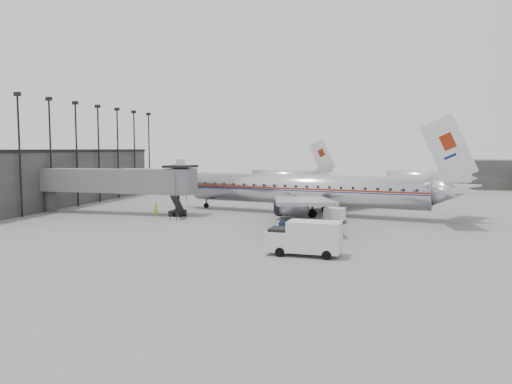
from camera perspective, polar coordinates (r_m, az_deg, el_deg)
ground at (r=57.23m, az=-1.67°, el=-3.49°), size 160.00×160.00×0.00m
terminal at (r=81.07m, az=-23.58°, el=1.44°), size 12.00×46.00×8.00m
apron_line at (r=62.35m, az=2.44°, el=-2.78°), size 60.00×0.15×0.01m
jet_bridge at (r=66.36m, az=-14.87°, el=1.15°), size 21.00×6.20×7.10m
floodlight_masts at (r=79.75m, az=-18.64°, el=4.68°), size 0.90×42.25×15.25m
distant_aircraft_near at (r=98.22m, az=3.69°, el=1.66°), size 16.39×3.20×10.26m
distant_aircraft_mid at (r=101.27m, az=18.74°, el=1.50°), size 16.39×3.20×10.26m
airliner at (r=64.22m, az=6.17°, el=0.23°), size 38.93×35.71×12.46m
service_van at (r=39.64m, az=5.61°, el=-5.19°), size 5.98×2.64×2.75m
baggage_cart_navy at (r=45.88m, az=4.02°, el=-4.43°), size 2.41×1.93×1.76m
baggage_cart_white at (r=57.32m, az=8.97°, el=-2.60°), size 2.60×2.24×1.74m
ramp_worker at (r=64.00m, az=-11.40°, el=-1.96°), size 0.64×0.49×1.58m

